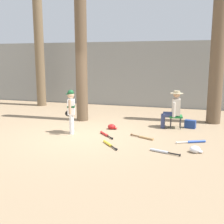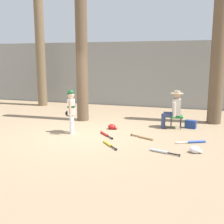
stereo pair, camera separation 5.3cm
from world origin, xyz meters
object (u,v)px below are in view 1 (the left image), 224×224
bat_yellow_trainer (109,144)px  batting_helmet_red (112,127)px  folding_stool (176,117)px  bat_red_barrel (105,134)px  tree_behind_spectator (217,61)px  bat_blue_youth (194,142)px  tree_near_player (81,52)px  bat_wood_tan (145,137)px  batting_helmet_white (195,149)px  bat_aluminum_silver (161,151)px  handbag_beside_stool (190,124)px  seated_spectator (173,108)px  young_ballplayer (71,109)px  tree_far_left (39,37)px

bat_yellow_trainer → batting_helmet_red: batting_helmet_red is taller
folding_stool → bat_red_barrel: folding_stool is taller
tree_behind_spectator → batting_helmet_red: 4.15m
bat_blue_youth → folding_stool: bearing=112.0°
tree_near_player → tree_behind_spectator: bearing=11.5°
tree_behind_spectator → tree_near_player: bearing=-168.5°
bat_wood_tan → batting_helmet_white: bearing=-30.8°
tree_behind_spectator → bat_yellow_trainer: 4.88m
tree_near_player → bat_blue_youth: 4.91m
bat_aluminum_silver → bat_wood_tan: (-0.60, 1.07, 0.00)m
batting_helmet_white → tree_behind_spectator: bearing=80.9°
bat_aluminum_silver → bat_red_barrel: size_ratio=1.22×
bat_aluminum_silver → bat_red_barrel: 2.05m
batting_helmet_white → bat_red_barrel: bearing=162.4°
handbag_beside_stool → bat_blue_youth: bearing=-84.5°
seated_spectator → batting_helmet_red: size_ratio=4.07×
young_ballplayer → bat_wood_tan: bearing=1.4°
handbag_beside_stool → batting_helmet_white: bearing=-85.6°
folding_stool → young_ballplayer: bearing=-151.8°
seated_spectator → batting_helmet_red: (-1.82, -0.73, -0.57)m
handbag_beside_stool → tree_far_left: bearing=159.8°
bat_yellow_trainer → batting_helmet_red: 1.70m
tree_behind_spectator → batting_helmet_white: (-0.55, -3.44, -2.03)m
young_ballplayer → folding_stool: size_ratio=2.90×
seated_spectator → bat_aluminum_silver: seated_spectator is taller
young_ballplayer → handbag_beside_stool: size_ratio=3.84×
folding_stool → bat_wood_tan: folding_stool is taller
folding_stool → tree_near_player: bearing=176.5°
folding_stool → bat_wood_tan: (-0.72, -1.51, -0.33)m
bat_blue_youth → batting_helmet_white: size_ratio=2.50×
folding_stool → handbag_beside_stool: (0.46, 0.12, -0.23)m
young_ballplayer → folding_stool: 3.34m
tree_near_player → bat_wood_tan: tree_near_player is taller
seated_spectator → batting_helmet_white: size_ratio=3.96×
tree_near_player → tree_behind_spectator: tree_near_player is taller
tree_near_player → tree_far_left: size_ratio=0.79×
young_ballplayer → bat_aluminum_silver: bearing=-19.9°
tree_behind_spectator → bat_red_barrel: tree_behind_spectator is taller
tree_near_player → folding_stool: tree_near_player is taller
handbag_beside_stool → bat_blue_youth: size_ratio=0.45×
tree_far_left → batting_helmet_white: (7.07, -4.97, -3.07)m
tree_behind_spectator → young_ballplayer: 5.10m
bat_red_barrel → batting_helmet_red: 0.78m
handbag_beside_stool → bat_wood_tan: (-1.18, -1.63, -0.10)m
bat_aluminum_silver → batting_helmet_red: (-1.80, 1.84, 0.04)m
tree_behind_spectator → bat_blue_youth: 3.40m
folding_stool → tree_behind_spectator: bearing=43.1°
handbag_beside_stool → batting_helmet_white: size_ratio=1.12×
bat_red_barrel → batting_helmet_red: (-0.04, 0.78, 0.04)m
handbag_beside_stool → batting_helmet_white: 2.45m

